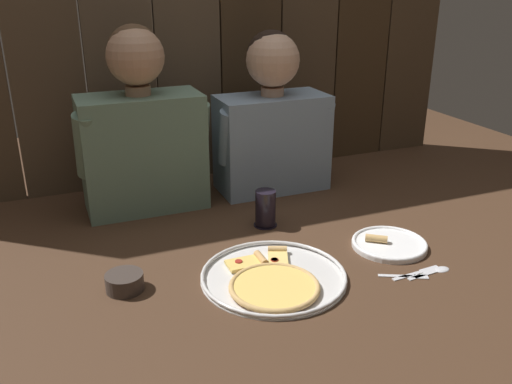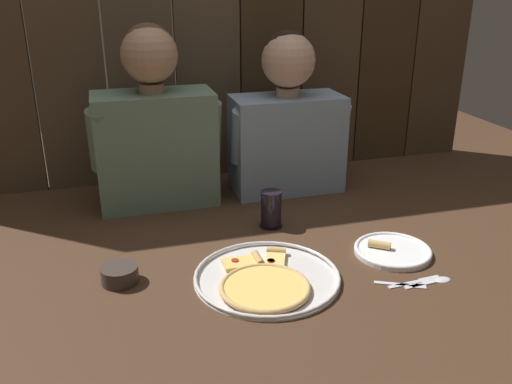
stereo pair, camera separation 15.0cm
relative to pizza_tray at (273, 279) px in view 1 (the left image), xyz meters
The scene contains 11 objects.
ground_plane 0.09m from the pizza_tray, 68.06° to the left, with size 3.20×3.20×0.00m, color #422B1C.
pizza_tray is the anchor object (origin of this frame).
dinner_plate 0.39m from the pizza_tray, ahead, with size 0.22×0.22×0.03m.
drinking_glass 0.34m from the pizza_tray, 70.41° to the left, with size 0.07×0.07×0.12m.
dipping_bowl 0.38m from the pizza_tray, 163.52° to the left, with size 0.10×0.10×0.04m.
table_fork 0.35m from the pizza_tray, 18.06° to the right, with size 0.12×0.07×0.01m.
table_knife 0.39m from the pizza_tray, 15.93° to the right, with size 0.16×0.03×0.01m.
table_spoon 0.44m from the pizza_tray, 15.32° to the right, with size 0.14×0.03×0.01m.
diner_left 0.70m from the pizza_tray, 108.07° to the left, with size 0.43×0.20×0.60m.
diner_right 0.71m from the pizza_tray, 66.77° to the left, with size 0.43×0.20×0.57m.
wooden_backdrop_wall 1.07m from the pizza_tray, 87.87° to the left, with size 2.19×0.03×1.30m.
Camera 1 is at (-0.53, -1.19, 0.74)m, focal length 38.16 mm.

